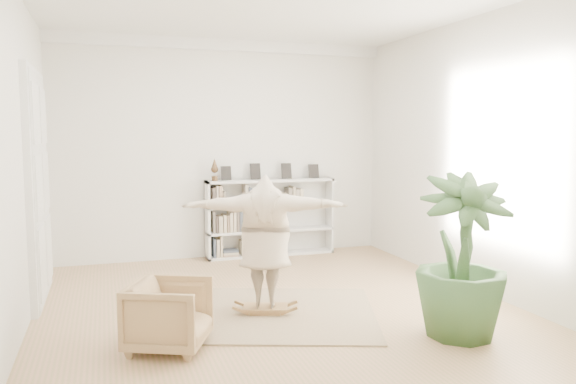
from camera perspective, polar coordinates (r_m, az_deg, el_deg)
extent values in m
plane|color=#9E8351|center=(6.87, -1.16, -11.61)|extent=(6.00, 6.00, 0.00)
plane|color=silver|center=(9.46, -6.52, 4.28)|extent=(5.50, 0.00, 5.50)
plane|color=silver|center=(3.79, 12.17, 1.66)|extent=(5.50, 0.00, 5.50)
plane|color=silver|center=(6.32, -25.81, 2.88)|extent=(0.00, 6.00, 6.00)
plane|color=silver|center=(7.81, 18.53, 3.65)|extent=(0.00, 6.00, 6.00)
cube|color=white|center=(9.51, -6.57, 14.63)|extent=(5.50, 0.12, 0.18)
cube|color=white|center=(7.63, -24.10, 0.38)|extent=(0.08, 1.78, 2.92)
cube|color=silver|center=(7.24, -24.26, 0.09)|extent=(0.06, 0.78, 2.80)
cube|color=silver|center=(8.03, -23.66, 0.65)|extent=(0.06, 0.78, 2.80)
cube|color=silver|center=(9.31, -8.18, -2.88)|extent=(0.04, 0.35, 1.30)
cube|color=silver|center=(9.91, 4.22, -2.30)|extent=(0.04, 0.35, 1.30)
cube|color=silver|center=(9.70, -2.05, -2.47)|extent=(2.20, 0.04, 1.30)
cube|color=silver|center=(9.67, -1.77, -6.29)|extent=(2.20, 0.35, 0.04)
cube|color=silver|center=(9.59, -1.78, -3.90)|extent=(2.20, 0.35, 0.04)
cube|color=silver|center=(9.53, -1.79, -1.35)|extent=(2.20, 0.35, 0.04)
cube|color=silver|center=(9.48, -1.80, 1.17)|extent=(2.20, 0.35, 0.04)
cube|color=black|center=(9.34, -6.31, 1.92)|extent=(0.18, 0.07, 0.24)
cube|color=black|center=(9.45, -3.34, 2.00)|extent=(0.18, 0.07, 0.24)
cube|color=black|center=(9.61, -0.17, 2.07)|extent=(0.18, 0.07, 0.24)
cube|color=black|center=(9.77, 2.62, 2.13)|extent=(0.18, 0.07, 0.24)
imported|color=tan|center=(5.65, -11.99, -12.13)|extent=(0.96, 0.95, 0.67)
cube|color=tan|center=(6.63, -2.31, -12.17)|extent=(3.02, 2.71, 0.02)
cube|color=olive|center=(6.61, -2.31, -11.63)|extent=(0.58, 0.46, 0.03)
cube|color=olive|center=(6.62, -2.31, -11.92)|extent=(0.34, 0.16, 0.04)
cube|color=olive|center=(6.62, -2.31, -11.92)|extent=(0.34, 0.16, 0.04)
cube|color=olive|center=(6.61, -2.31, -11.63)|extent=(0.21, 0.11, 0.10)
cube|color=olive|center=(6.61, -2.31, -11.63)|extent=(0.21, 0.11, 0.10)
imported|color=beige|center=(6.41, -2.34, -4.69)|extent=(1.93, 1.09, 1.52)
imported|color=#35582C|center=(5.99, 17.24, -6.22)|extent=(1.09, 1.09, 1.68)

